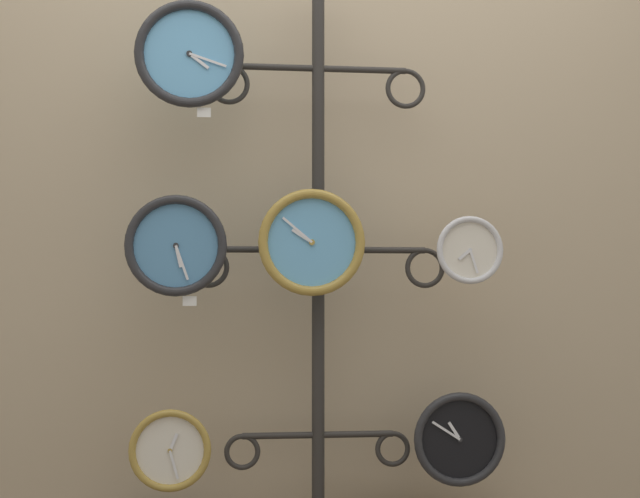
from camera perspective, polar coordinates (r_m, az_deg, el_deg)
shop_wall at (r=2.91m, az=-0.46°, el=5.59°), size 4.40×0.04×2.80m
display_stand at (r=2.74m, az=-0.12°, el=-9.77°), size 0.79×0.43×1.96m
clock_top_left at (r=2.70m, az=-8.36°, el=12.24°), size 0.32×0.04×0.32m
clock_middle_left at (r=2.60m, az=-9.20°, el=0.21°), size 0.29×0.04×0.29m
clock_middle_center at (r=2.63m, az=-0.53°, el=0.43°), size 0.32×0.04×0.32m
clock_middle_right at (r=2.70m, az=9.54°, el=-0.07°), size 0.20×0.04×0.20m
clock_bottom_left at (r=2.63m, az=-9.57°, el=-12.58°), size 0.23×0.04×0.23m
clock_bottom_right at (r=2.74m, az=8.90°, el=-11.92°), size 0.28×0.04×0.28m
price_tag_upper at (r=2.66m, az=-7.44°, el=8.67°), size 0.04×0.00×0.03m
price_tag_mid at (r=2.60m, az=-8.35°, el=-3.31°), size 0.04×0.00×0.03m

